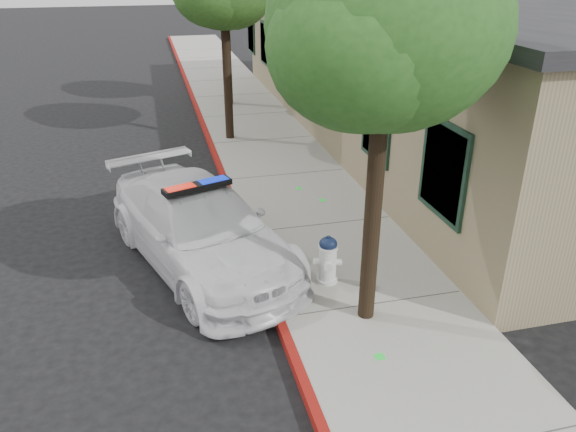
# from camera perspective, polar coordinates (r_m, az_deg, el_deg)

# --- Properties ---
(ground) EXTENTS (120.00, 120.00, 0.00)m
(ground) POSITION_cam_1_polar(r_m,az_deg,el_deg) (8.93, -1.27, -11.15)
(ground) COLOR black
(ground) RESTS_ON ground
(sidewalk) EXTENTS (3.20, 60.00, 0.15)m
(sidewalk) POSITION_cam_1_polar(r_m,az_deg,el_deg) (11.72, 3.14, -1.20)
(sidewalk) COLOR gray
(sidewalk) RESTS_ON ground
(red_curb) EXTENTS (0.14, 60.00, 0.16)m
(red_curb) POSITION_cam_1_polar(r_m,az_deg,el_deg) (11.40, -4.30, -2.01)
(red_curb) COLOR maroon
(red_curb) RESTS_ON ground
(clapboard_building) EXTENTS (7.30, 20.89, 4.24)m
(clapboard_building) POSITION_cam_1_polar(r_m,az_deg,el_deg) (18.28, 13.56, 14.67)
(clapboard_building) COLOR #8C7F5B
(clapboard_building) RESTS_ON ground
(police_car) EXTENTS (3.70, 5.58, 1.62)m
(police_car) POSITION_cam_1_polar(r_m,az_deg,el_deg) (10.33, -8.93, -1.14)
(police_car) COLOR white
(police_car) RESTS_ON ground
(fire_hydrant) EXTENTS (0.50, 0.44, 0.87)m
(fire_hydrant) POSITION_cam_1_polar(r_m,az_deg,el_deg) (9.53, 4.07, -4.43)
(fire_hydrant) COLOR white
(fire_hydrant) RESTS_ON sidewalk
(street_tree_near) EXTENTS (3.23, 3.07, 5.62)m
(street_tree_near) POSITION_cam_1_polar(r_m,az_deg,el_deg) (7.43, 10.03, 17.51)
(street_tree_near) COLOR black
(street_tree_near) RESTS_ON sidewalk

